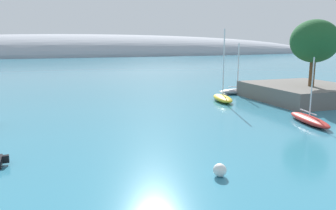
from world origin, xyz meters
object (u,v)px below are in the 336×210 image
sailboat_yellow_near_shore (223,98)px  sailboat_red_mid_mooring (309,119)px  tree_clump_shore (315,41)px  sailboat_grey_outer_mooring (237,91)px  mooring_buoy_white (220,170)px

sailboat_yellow_near_shore → sailboat_red_mid_mooring: (2.21, -14.68, -0.12)m
tree_clump_shore → sailboat_grey_outer_mooring: tree_clump_shore is taller
tree_clump_shore → sailboat_grey_outer_mooring: (-5.82, 9.97, -7.98)m
sailboat_yellow_near_shore → mooring_buoy_white: 27.45m
tree_clump_shore → sailboat_red_mid_mooring: (-9.28, -10.14, -8.05)m
sailboat_red_mid_mooring → sailboat_grey_outer_mooring: bearing=-178.4°
sailboat_red_mid_mooring → mooring_buoy_white: sailboat_red_mid_mooring is taller
sailboat_yellow_near_shore → sailboat_grey_outer_mooring: (5.68, 5.44, -0.04)m
tree_clump_shore → mooring_buoy_white: 32.56m
sailboat_yellow_near_shore → sailboat_grey_outer_mooring: 7.87m
sailboat_grey_outer_mooring → sailboat_red_mid_mooring: bearing=-92.8°
sailboat_yellow_near_shore → mooring_buoy_white: sailboat_yellow_near_shore is taller
sailboat_red_mid_mooring → sailboat_grey_outer_mooring: 20.41m
mooring_buoy_white → sailboat_grey_outer_mooring: bearing=57.2°
sailboat_yellow_near_shore → sailboat_grey_outer_mooring: size_ratio=1.24×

